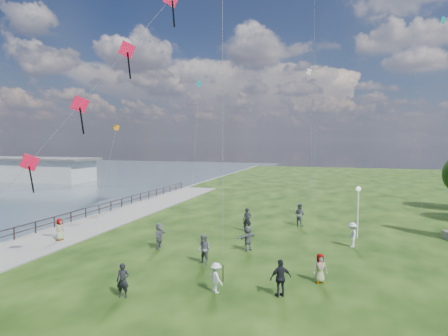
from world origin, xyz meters
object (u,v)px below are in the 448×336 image
(person_3, at_px, (281,278))
(pier_pavilion, at_px, (23,169))
(person_1, at_px, (204,249))
(person_10, at_px, (60,231))
(person_6, at_px, (247,220))
(person_11, at_px, (248,238))
(person_5, at_px, (159,235))
(person_2, at_px, (216,278))
(lamppost, at_px, (358,201))
(person_0, at_px, (123,280))
(person_8, at_px, (352,235))
(person_7, at_px, (300,214))
(person_4, at_px, (320,268))

(person_3, bearing_deg, pier_pavilion, -68.03)
(person_1, relative_size, person_10, 1.11)
(person_1, relative_size, person_6, 0.93)
(pier_pavilion, height_order, person_11, pier_pavilion)
(person_5, relative_size, person_6, 0.92)
(pier_pavilion, relative_size, person_11, 18.09)
(person_10, xyz_separation_m, person_11, (13.45, 1.87, 0.04))
(person_2, height_order, person_6, person_6)
(person_10, height_order, person_11, person_11)
(lamppost, relative_size, person_0, 2.42)
(person_1, xyz_separation_m, person_5, (-4.01, 2.20, -0.01))
(person_5, xyz_separation_m, person_8, (12.47, 4.12, -0.02))
(person_11, bearing_deg, person_3, 58.96)
(person_7, relative_size, person_8, 1.14)
(lamppost, xyz_separation_m, person_10, (-20.52, -7.33, -2.01))
(lamppost, distance_m, person_10, 21.88)
(person_3, bearing_deg, person_5, -63.49)
(person_6, bearing_deg, person_1, -101.82)
(person_0, bearing_deg, pier_pavilion, 124.87)
(person_5, distance_m, person_7, 12.76)
(lamppost, bearing_deg, pier_pavilion, 154.94)
(person_0, distance_m, person_2, 4.34)
(lamppost, height_order, person_3, lamppost)
(person_3, bearing_deg, person_1, -65.35)
(person_3, relative_size, person_4, 1.18)
(person_2, bearing_deg, person_6, -46.06)
(lamppost, distance_m, person_8, 3.25)
(person_1, height_order, person_2, person_1)
(person_2, xyz_separation_m, person_11, (-0.17, 7.13, 0.10))
(person_0, relative_size, person_10, 1.01)
(person_1, bearing_deg, pier_pavilion, 165.56)
(pier_pavilion, xyz_separation_m, person_5, (46.58, -34.49, -0.97))
(pier_pavilion, distance_m, person_8, 66.41)
(person_4, xyz_separation_m, person_5, (-10.69, 3.12, 0.12))
(pier_pavilion, relative_size, person_8, 17.78)
(person_4, bearing_deg, pier_pavilion, 125.23)
(person_1, height_order, person_3, person_3)
(pier_pavilion, relative_size, person_10, 18.93)
(person_11, bearing_deg, pier_pavilion, -89.03)
(person_0, bearing_deg, person_11, 52.85)
(person_4, bearing_deg, person_7, 78.92)
(person_4, bearing_deg, lamppost, 55.80)
(person_5, bearing_deg, person_3, -127.28)
(person_4, distance_m, person_11, 6.51)
(person_3, distance_m, person_10, 17.32)
(person_0, relative_size, person_1, 0.91)
(person_6, bearing_deg, person_2, -91.32)
(lamppost, bearing_deg, person_1, -135.02)
(person_6, bearing_deg, person_0, -108.29)
(person_7, relative_size, person_10, 1.21)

